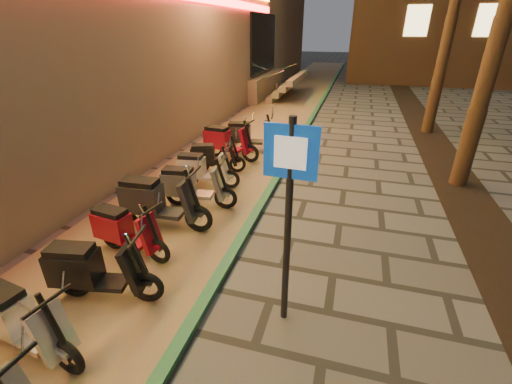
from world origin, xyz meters
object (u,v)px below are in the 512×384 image
(scooter_4, at_px, (19,320))
(scooter_9, at_px, (201,169))
(scooter_6, at_px, (123,230))
(scooter_5, at_px, (92,270))
(scooter_8, at_px, (190,186))
(scooter_10, at_px, (211,157))
(scooter_11, at_px, (225,141))
(scooter_12, at_px, (247,135))
(scooter_7, at_px, (155,201))
(pedestrian_sign, at_px, (289,201))

(scooter_4, bearing_deg, scooter_9, 98.16)
(scooter_6, relative_size, scooter_9, 0.98)
(scooter_5, bearing_deg, scooter_8, 77.72)
(scooter_10, relative_size, scooter_11, 0.83)
(scooter_5, xyz_separation_m, scooter_9, (-0.14, 4.05, -0.03))
(scooter_4, xyz_separation_m, scooter_12, (0.34, 7.99, 0.04))
(scooter_8, xyz_separation_m, scooter_10, (-0.33, 1.97, -0.05))
(scooter_12, bearing_deg, scooter_10, -111.18)
(scooter_8, bearing_deg, scooter_6, -107.96)
(scooter_9, bearing_deg, scooter_6, -99.83)
(scooter_9, bearing_deg, scooter_7, -98.83)
(scooter_8, distance_m, scooter_10, 2.00)
(scooter_6, xyz_separation_m, scooter_11, (-0.03, 5.05, 0.07))
(scooter_4, distance_m, scooter_12, 8.00)
(scooter_8, bearing_deg, scooter_9, 94.00)
(scooter_8, height_order, scooter_10, scooter_8)
(scooter_4, bearing_deg, scooter_7, 98.61)
(scooter_7, height_order, scooter_8, scooter_7)
(scooter_9, xyz_separation_m, scooter_10, (-0.11, 0.93, -0.02))
(scooter_4, xyz_separation_m, scooter_8, (0.28, 4.00, 0.02))
(scooter_9, distance_m, scooter_12, 2.97)
(pedestrian_sign, bearing_deg, scooter_6, 169.77)
(scooter_6, bearing_deg, scooter_9, 95.76)
(scooter_4, relative_size, scooter_11, 0.90)
(scooter_11, relative_size, scooter_12, 1.03)
(scooter_8, distance_m, scooter_12, 3.99)
(scooter_10, bearing_deg, pedestrian_sign, -74.91)
(scooter_10, distance_m, scooter_11, 1.17)
(pedestrian_sign, relative_size, scooter_12, 1.63)
(scooter_7, bearing_deg, scooter_8, 71.28)
(scooter_8, bearing_deg, scooter_12, 81.39)
(scooter_8, relative_size, scooter_9, 1.07)
(scooter_5, distance_m, scooter_12, 7.00)
(scooter_5, height_order, scooter_6, scooter_5)
(pedestrian_sign, xyz_separation_m, scooter_12, (-2.58, 6.61, -1.28))
(scooter_4, bearing_deg, pedestrian_sign, 34.31)
(scooter_10, height_order, scooter_12, scooter_12)
(scooter_6, distance_m, scooter_11, 5.05)
(scooter_5, relative_size, scooter_10, 1.12)
(pedestrian_sign, relative_size, scooter_9, 1.80)
(scooter_9, xyz_separation_m, scooter_11, (-0.16, 2.10, 0.07))
(scooter_4, distance_m, scooter_6, 2.09)
(scooter_6, height_order, scooter_10, scooter_6)
(scooter_4, xyz_separation_m, scooter_6, (-0.06, 2.09, -0.02))
(scooter_7, bearing_deg, pedestrian_sign, -32.86)
(scooter_6, distance_m, scooter_7, 0.96)
(scooter_5, xyz_separation_m, scooter_11, (-0.30, 6.15, 0.04))
(pedestrian_sign, relative_size, scooter_7, 1.51)
(pedestrian_sign, distance_m, scooter_8, 3.94)
(scooter_8, distance_m, scooter_9, 1.06)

